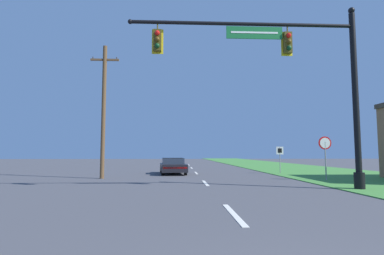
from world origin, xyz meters
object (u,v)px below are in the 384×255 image
Objects in this scene: car_ahead at (173,166)px; route_sign_post at (280,154)px; signal_mast at (299,75)px; stop_sign at (325,148)px; utility_pole_near at (104,109)px.

route_sign_post reaches higher than car_ahead.
signal_mast is 4.10× the size of stop_sign.
signal_mast reaches higher than route_sign_post.
stop_sign is (3.24, 4.38, -3.16)m from signal_mast.
route_sign_post is at bearing -0.57° from car_ahead.
stop_sign is at bearing -33.02° from car_ahead.
utility_pole_near is at bearing -137.80° from car_ahead.
stop_sign is (8.96, -5.82, 1.26)m from car_ahead.
car_ahead is at bearing 179.43° from route_sign_post.
utility_pole_near is at bearing 171.88° from stop_sign.
stop_sign is 13.65m from utility_pole_near.
route_sign_post is (2.53, 10.12, -3.50)m from signal_mast.
signal_mast is 12.50m from car_ahead.
route_sign_post is (-0.71, 5.74, -0.34)m from stop_sign.
utility_pole_near is (-12.58, -3.84, 2.85)m from route_sign_post.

